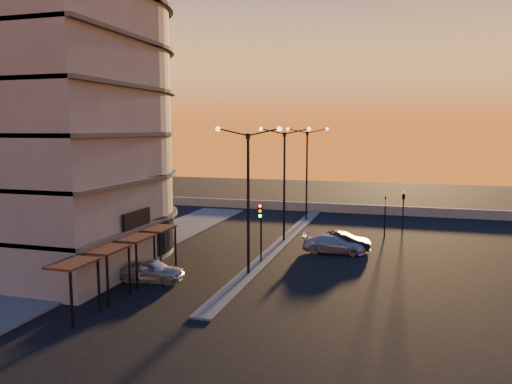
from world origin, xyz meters
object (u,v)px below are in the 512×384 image
(streetlamp_mid, at_px, (284,175))
(car_sedan, at_px, (342,241))
(traffic_light_main, at_px, (261,223))
(car_hatchback, at_px, (150,270))
(car_wagon, at_px, (334,244))

(streetlamp_mid, relative_size, car_sedan, 2.20)
(streetlamp_mid, relative_size, traffic_light_main, 2.24)
(car_sedan, bearing_deg, streetlamp_mid, 67.31)
(car_hatchback, relative_size, car_wagon, 0.88)
(streetlamp_mid, bearing_deg, car_hatchback, -112.77)
(streetlamp_mid, bearing_deg, car_sedan, -18.39)
(streetlamp_mid, bearing_deg, traffic_light_main, -90.00)
(traffic_light_main, relative_size, car_sedan, 0.98)
(streetlamp_mid, distance_m, car_wagon, 7.18)
(car_hatchback, height_order, car_wagon, car_hatchback)
(traffic_light_main, height_order, car_hatchback, traffic_light_main)
(traffic_light_main, xyz_separation_m, car_wagon, (4.50, 4.45, -2.20))
(streetlamp_mid, distance_m, traffic_light_main, 7.62)
(traffic_light_main, xyz_separation_m, car_hatchback, (-5.43, -5.80, -2.18))
(car_hatchback, bearing_deg, car_wagon, -51.39)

